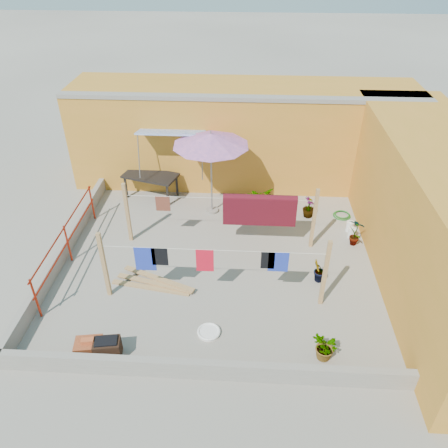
{
  "coord_description": "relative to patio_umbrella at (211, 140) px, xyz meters",
  "views": [
    {
      "loc": [
        0.69,
        -8.91,
        7.31
      ],
      "look_at": [
        0.14,
        0.3,
        0.98
      ],
      "focal_mm": 35.0,
      "sensor_mm": 36.0,
      "label": 1
    }
  ],
  "objects": [
    {
      "name": "red_railing",
      "position": [
        -3.5,
        -2.61,
        -1.64
      ],
      "size": [
        0.05,
        4.2,
        1.1
      ],
      "color": "#9D220F",
      "rests_on": "ground"
    },
    {
      "name": "green_hose",
      "position": [
        3.97,
        -0.04,
        -2.32
      ],
      "size": [
        0.53,
        0.53,
        0.08
      ],
      "color": "#17691D",
      "rests_on": "ground"
    },
    {
      "name": "water_jug_a",
      "position": [
        4.05,
        -0.8,
        -2.21
      ],
      "size": [
        0.22,
        0.22,
        0.34
      ],
      "color": "white",
      "rests_on": "ground"
    },
    {
      "name": "ground",
      "position": [
        0.35,
        -2.41,
        -2.36
      ],
      "size": [
        80.0,
        80.0,
        0.0
      ],
      "primitive_type": "plane",
      "color": "#9E998E",
      "rests_on": "ground"
    },
    {
      "name": "plant_right_b",
      "position": [
        2.88,
        -3.05,
        -2.03
      ],
      "size": [
        0.45,
        0.46,
        0.65
      ],
      "primitive_type": "imported",
      "rotation": [
        0.0,
        0.0,
        4.0
      ],
      "color": "#215117",
      "rests_on": "ground"
    },
    {
      "name": "lumber_pile",
      "position": [
        -1.13,
        -3.43,
        -2.3
      ],
      "size": [
        2.09,
        0.92,
        0.13
      ],
      "color": "tan",
      "rests_on": "ground"
    },
    {
      "name": "brazier",
      "position": [
        -1.66,
        -5.61,
        -2.13
      ],
      "size": [
        0.58,
        0.43,
        0.48
      ],
      "color": "black",
      "rests_on": "ground"
    },
    {
      "name": "wall_back",
      "position": [
        0.85,
        2.28,
        -0.75
      ],
      "size": [
        11.0,
        3.27,
        3.21
      ],
      "color": "#C37C2A",
      "rests_on": "ground"
    },
    {
      "name": "brick_stack",
      "position": [
        -2.04,
        -5.61,
        -2.16
      ],
      "size": [
        0.6,
        0.48,
        0.48
      ],
      "color": "#9D4924",
      "rests_on": "ground"
    },
    {
      "name": "plant_right_a",
      "position": [
        4.05,
        -1.47,
        -1.93
      ],
      "size": [
        0.54,
        0.51,
        0.85
      ],
      "primitive_type": "imported",
      "rotation": [
        0.0,
        0.0,
        2.5
      ],
      "color": "#215117",
      "rests_on": "ground"
    },
    {
      "name": "plant_right_c",
      "position": [
        2.74,
        -5.41,
        -2.05
      ],
      "size": [
        0.61,
        0.66,
        0.62
      ],
      "primitive_type": "imported",
      "rotation": [
        0.0,
        0.0,
        4.97
      ],
      "color": "#215117",
      "rests_on": "ground"
    },
    {
      "name": "plant_back_b",
      "position": [
        2.93,
        -0.11,
        -2.04
      ],
      "size": [
        0.42,
        0.42,
        0.65
      ],
      "primitive_type": "imported",
      "rotation": [
        0.0,
        0.0,
        1.39
      ],
      "color": "#215117",
      "rests_on": "ground"
    },
    {
      "name": "parapet_front",
      "position": [
        0.35,
        -5.99,
        -2.14
      ],
      "size": [
        8.3,
        0.16,
        0.44
      ],
      "primitive_type": "cube",
      "color": "gray",
      "rests_on": "ground"
    },
    {
      "name": "outdoor_table",
      "position": [
        -2.02,
        0.79,
        -1.65
      ],
      "size": [
        1.86,
        1.29,
        0.79
      ],
      "color": "black",
      "rests_on": "ground"
    },
    {
      "name": "plant_back_a",
      "position": [
        1.42,
        0.03,
        -1.93
      ],
      "size": [
        1.02,
        1.01,
        0.86
      ],
      "primitive_type": "imported",
      "rotation": [
        0.0,
        0.0,
        0.73
      ],
      "color": "#215117",
      "rests_on": "ground"
    },
    {
      "name": "water_jug_b",
      "position": [
        4.05,
        -1.14,
        -2.21
      ],
      "size": [
        0.22,
        0.22,
        0.35
      ],
      "color": "white",
      "rests_on": "ground"
    },
    {
      "name": "patio_umbrella",
      "position": [
        0.0,
        0.0,
        0.0
      ],
      "size": [
        2.32,
        2.32,
        2.63
      ],
      "color": "gray",
      "rests_on": "ground"
    },
    {
      "name": "parapet_left",
      "position": [
        -3.73,
        -2.41,
        -2.14
      ],
      "size": [
        0.16,
        7.3,
        0.44
      ],
      "primitive_type": "cube",
      "color": "gray",
      "rests_on": "ground"
    },
    {
      "name": "wall_right",
      "position": [
        5.55,
        -2.41,
        -0.76
      ],
      "size": [
        2.4,
        9.0,
        3.2
      ],
      "primitive_type": "cube",
      "color": "#C37C2A",
      "rests_on": "ground"
    },
    {
      "name": "white_basin",
      "position": [
        0.33,
        -4.89,
        -2.31
      ],
      "size": [
        0.51,
        0.51,
        0.09
      ],
      "color": "white",
      "rests_on": "ground"
    },
    {
      "name": "clothesline_rig",
      "position": [
        1.18,
        -1.87,
        -1.28
      ],
      "size": [
        5.09,
        2.35,
        1.8
      ],
      "color": "tan",
      "rests_on": "ground"
    }
  ]
}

